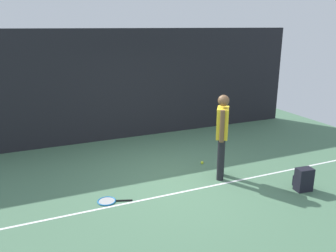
{
  "coord_description": "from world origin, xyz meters",
  "views": [
    {
      "loc": [
        -2.69,
        -5.79,
        2.97
      ],
      "look_at": [
        0.0,
        0.4,
        1.0
      ],
      "focal_mm": 36.94,
      "sensor_mm": 36.0,
      "label": 1
    }
  ],
  "objects": [
    {
      "name": "tennis_ball_near_player",
      "position": [
        0.86,
        0.47,
        0.03
      ],
      "size": [
        0.07,
        0.07,
        0.07
      ],
      "primitive_type": "sphere",
      "color": "#CCE033",
      "rests_on": "ground"
    },
    {
      "name": "tennis_player",
      "position": [
        0.86,
        -0.29,
        0.97
      ],
      "size": [
        0.41,
        0.45,
        1.7
      ],
      "rotation": [
        0.0,
        0.0,
        0.97
      ],
      "color": "black",
      "rests_on": "ground"
    },
    {
      "name": "back_fence",
      "position": [
        0.0,
        3.0,
        1.45
      ],
      "size": [
        10.0,
        0.1,
        2.9
      ],
      "primitive_type": "cube",
      "color": "black",
      "rests_on": "ground"
    },
    {
      "name": "tennis_racket",
      "position": [
        -1.48,
        -0.38,
        0.01
      ],
      "size": [
        0.64,
        0.41,
        0.03
      ],
      "rotation": [
        0.0,
        0.0,
        2.8
      ],
      "color": "black",
      "rests_on": "ground"
    },
    {
      "name": "backpack",
      "position": [
        1.97,
        -1.39,
        0.21
      ],
      "size": [
        0.32,
        0.31,
        0.44
      ],
      "rotation": [
        0.0,
        0.0,
        3.02
      ],
      "color": "black",
      "rests_on": "ground"
    },
    {
      "name": "ground_plane",
      "position": [
        0.0,
        0.0,
        0.0
      ],
      "size": [
        12.0,
        12.0,
        0.0
      ],
      "primitive_type": "plane",
      "color": "#4C7556"
    },
    {
      "name": "court_line",
      "position": [
        0.0,
        -0.57,
        0.0
      ],
      "size": [
        9.0,
        0.05,
        0.0
      ],
      "primitive_type": "cube",
      "color": "white",
      "rests_on": "ground"
    }
  ]
}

